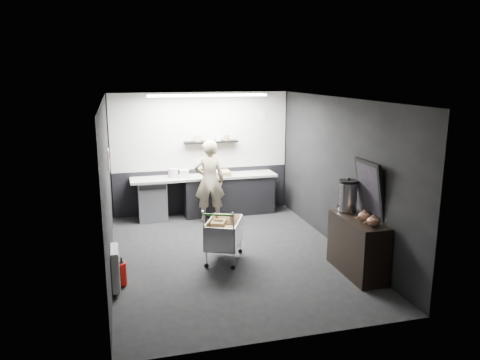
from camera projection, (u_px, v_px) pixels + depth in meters
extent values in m
plane|color=black|center=(231.00, 255.00, 8.19)|extent=(5.50, 5.50, 0.00)
plane|color=silver|center=(230.00, 99.00, 7.59)|extent=(5.50, 5.50, 0.00)
plane|color=black|center=(201.00, 153.00, 10.48)|extent=(5.50, 0.00, 5.50)
plane|color=black|center=(287.00, 232.00, 5.30)|extent=(5.50, 0.00, 5.50)
plane|color=black|center=(107.00, 187.00, 7.39)|extent=(0.00, 5.50, 5.50)
plane|color=black|center=(338.00, 173.00, 8.39)|extent=(0.00, 5.50, 5.50)
cube|color=#B5B4B0|center=(201.00, 131.00, 10.35)|extent=(3.95, 0.02, 1.70)
cube|color=black|center=(202.00, 190.00, 10.65)|extent=(3.95, 0.02, 1.00)
cube|color=black|center=(211.00, 142.00, 10.35)|extent=(1.20, 0.22, 0.04)
cylinder|color=silver|center=(262.00, 116.00, 10.62)|extent=(0.20, 0.03, 0.20)
cube|color=silver|center=(109.00, 160.00, 8.58)|extent=(0.02, 0.30, 0.40)
cube|color=red|center=(109.00, 156.00, 8.56)|extent=(0.02, 0.22, 0.10)
cube|color=silver|center=(115.00, 268.00, 6.79)|extent=(0.10, 0.50, 0.60)
cube|color=white|center=(208.00, 95.00, 9.34)|extent=(2.40, 0.20, 0.04)
cube|color=black|center=(229.00, 195.00, 10.52)|extent=(2.00, 0.56, 0.85)
cube|color=#A4A49F|center=(204.00, 177.00, 10.28)|extent=(3.20, 0.60, 0.05)
cube|color=#9EA0A5|center=(152.00, 200.00, 10.09)|extent=(0.60, 0.58, 0.85)
cube|color=black|center=(153.00, 188.00, 9.73)|extent=(0.56, 0.02, 0.10)
imported|color=#C2B89A|center=(209.00, 181.00, 9.86)|extent=(0.68, 0.47, 1.77)
cube|color=silver|center=(224.00, 244.00, 7.89)|extent=(0.80, 0.94, 0.02)
cube|color=silver|center=(209.00, 234.00, 7.79)|extent=(0.35, 0.74, 0.42)
cube|color=silver|center=(238.00, 231.00, 7.91)|extent=(0.35, 0.74, 0.42)
cube|color=silver|center=(229.00, 240.00, 7.48)|extent=(0.48, 0.23, 0.42)
cube|color=silver|center=(219.00, 225.00, 8.22)|extent=(0.48, 0.23, 0.42)
cylinder|color=silver|center=(216.00, 261.00, 7.53)|extent=(0.02, 0.02, 0.28)
cylinder|color=silver|center=(242.00, 258.00, 7.64)|extent=(0.02, 0.02, 0.28)
cylinder|color=silver|center=(207.00, 245.00, 8.21)|extent=(0.02, 0.02, 0.28)
cylinder|color=silver|center=(232.00, 243.00, 8.32)|extent=(0.02, 0.02, 0.28)
cylinder|color=#2C8D26|center=(230.00, 215.00, 7.32)|extent=(0.49, 0.24, 0.03)
cube|color=brown|center=(216.00, 232.00, 7.91)|extent=(0.32, 0.35, 0.36)
cube|color=brown|center=(233.00, 236.00, 7.78)|extent=(0.30, 0.33, 0.32)
cylinder|color=black|center=(216.00, 268.00, 7.56)|extent=(0.08, 0.06, 0.08)
cylinder|color=black|center=(207.00, 252.00, 8.24)|extent=(0.08, 0.06, 0.08)
cylinder|color=black|center=(242.00, 265.00, 7.67)|extent=(0.08, 0.06, 0.08)
cylinder|color=black|center=(232.00, 249.00, 8.35)|extent=(0.08, 0.06, 0.08)
cube|color=black|center=(357.00, 246.00, 7.35)|extent=(0.45, 1.21, 0.91)
cylinder|color=silver|center=(348.00, 196.00, 7.57)|extent=(0.30, 0.30, 0.46)
cylinder|color=black|center=(348.00, 181.00, 7.51)|extent=(0.30, 0.30, 0.04)
sphere|color=black|center=(349.00, 179.00, 7.50)|extent=(0.05, 0.05, 0.05)
ellipsoid|color=brown|center=(364.00, 217.00, 7.09)|extent=(0.18, 0.18, 0.15)
ellipsoid|color=brown|center=(373.00, 222.00, 6.85)|extent=(0.18, 0.18, 0.15)
cube|color=black|center=(370.00, 189.00, 7.24)|extent=(0.21, 0.71, 0.90)
cube|color=black|center=(368.00, 189.00, 7.23)|extent=(0.15, 0.60, 0.78)
cylinder|color=#AD120B|center=(122.00, 274.00, 6.95)|extent=(0.13, 0.13, 0.35)
cone|color=black|center=(121.00, 261.00, 6.90)|extent=(0.09, 0.09, 0.05)
cylinder|color=black|center=(121.00, 259.00, 6.89)|extent=(0.03, 0.03, 0.05)
cube|color=#9C8253|center=(218.00, 173.00, 10.28)|extent=(0.54, 0.42, 0.11)
cylinder|color=beige|center=(173.00, 173.00, 10.08)|extent=(0.20, 0.20, 0.20)
cube|color=silver|center=(184.00, 174.00, 10.09)|extent=(0.21, 0.17, 0.17)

